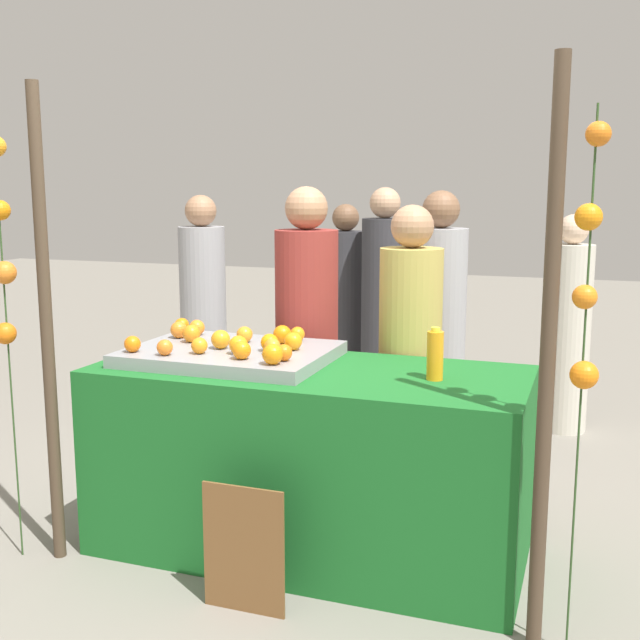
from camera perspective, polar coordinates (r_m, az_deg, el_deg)
The scene contains 34 objects.
ground_plane at distance 3.84m, azimuth -0.79°, elevation -16.45°, with size 24.00×24.00×0.00m, color gray.
stall_counter at distance 3.66m, azimuth -0.80°, elevation -10.28°, with size 1.97×0.84×0.88m, color #196023.
orange_tray at distance 3.72m, azimuth -6.57°, elevation -2.50°, with size 0.94×0.71×0.06m, color gray.
orange_0 at distance 3.54m, azimuth -3.52°, elevation -1.97°, with size 0.08×0.08×0.08m, color orange.
orange_1 at distance 3.70m, azimuth -7.30°, elevation -1.41°, with size 0.09×0.09×0.09m, color orange.
orange_2 at distance 3.79m, azimuth -2.79°, elevation -1.07°, with size 0.09×0.09×0.09m, color orange.
orange_3 at distance 3.69m, azimuth -13.65°, elevation -1.73°, with size 0.08×0.08×0.08m, color orange.
orange_4 at distance 3.99m, azimuth -10.35°, elevation -0.71°, with size 0.09×0.09×0.09m, color orange.
orange_5 at distance 3.56m, azimuth -6.03°, elevation -1.84°, with size 0.09×0.09×0.09m, color orange.
orange_6 at distance 4.14m, azimuth -10.14°, elevation -0.38°, with size 0.08×0.08×0.08m, color orange.
orange_7 at distance 3.60m, azimuth -8.88°, elevation -1.88°, with size 0.08×0.08×0.08m, color orange.
orange_8 at distance 3.84m, azimuth -1.68°, elevation -1.05°, with size 0.07×0.07×0.07m, color orange.
orange_9 at distance 4.05m, azimuth -9.06°, elevation -0.55°, with size 0.08×0.08×0.08m, color orange.
orange_10 at distance 3.83m, azimuth -5.58°, elevation -1.07°, with size 0.08×0.08×0.08m, color orange.
orange_11 at distance 3.41m, azimuth -2.68°, elevation -2.41°, with size 0.08×0.08×0.08m, color orange.
orange_12 at distance 3.46m, azimuth -5.79°, elevation -2.22°, with size 0.08×0.08×0.08m, color orange.
orange_13 at distance 3.34m, azimuth -3.51°, elevation -2.54°, with size 0.09×0.09×0.09m, color orange.
orange_14 at distance 3.87m, azimuth -9.44°, elevation -0.99°, with size 0.09×0.09×0.09m, color orange.
orange_15 at distance 3.63m, azimuth -1.99°, elevation -1.57°, with size 0.08×0.08×0.08m, color orange.
orange_16 at distance 3.59m, azimuth -11.36°, elevation -2.00°, with size 0.07×0.07×0.07m, color orange.
orange_17 at distance 3.61m, azimuth -3.74°, elevation -1.67°, with size 0.08×0.08×0.08m, color orange.
juice_bottle at distance 3.34m, azimuth 8.48°, elevation -2.57°, with size 0.07×0.07×0.23m.
chalkboard_sign at distance 3.24m, azimuth -5.59°, elevation -16.52°, with size 0.35×0.03×0.54m.
vendor_left at distance 4.23m, azimuth -0.98°, elevation -2.57°, with size 0.34×0.34×1.70m.
vendor_right at distance 4.03m, azimuth 6.60°, elevation -3.86°, with size 0.32×0.32×1.61m.
crowd_person_0 at distance 4.83m, azimuth 8.67°, elevation -1.27°, with size 0.34×0.34×1.68m.
crowd_person_1 at distance 6.16m, azimuth 1.86°, elevation 0.73°, with size 0.31×0.31×1.57m.
crowd_person_2 at distance 5.64m, azimuth 17.80°, elevation -0.83°, with size 0.30×0.30×1.52m.
crowd_person_3 at distance 5.62m, azimuth -8.58°, elevation 0.12°, with size 0.33×0.33×1.64m.
crowd_person_4 at distance 5.86m, azimuth 4.71°, elevation 0.83°, with size 0.34×0.34×1.70m.
canopy_post_left at distance 3.63m, azimuth -19.48°, elevation -0.71°, with size 0.06×0.06×2.14m, color #473828.
canopy_post_right at distance 2.83m, azimuth 16.39°, elevation -3.36°, with size 0.06×0.06×2.14m, color #473828.
garland_strand_left at distance 3.66m, azimuth -22.36°, elevation 4.55°, with size 0.11×0.11×1.96m.
garland_strand_right at distance 2.77m, azimuth 19.12°, elevation 3.11°, with size 0.11×0.10×1.96m.
Camera 1 is at (1.21, -3.22, 1.69)m, focal length 43.45 mm.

